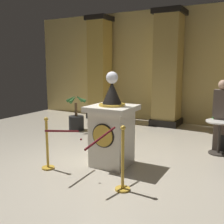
{
  "coord_description": "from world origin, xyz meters",
  "views": [
    {
      "loc": [
        2.58,
        -4.4,
        1.96
      ],
      "look_at": [
        0.15,
        0.09,
        1.06
      ],
      "focal_mm": 43.42,
      "sensor_mm": 36.0,
      "label": 1
    }
  ],
  "objects_px": {
    "stanchion_near": "(47,151)",
    "cafe_table": "(220,133)",
    "pedestal_clock": "(112,129)",
    "bystander_guest": "(221,114)",
    "stanchion_far": "(123,168)",
    "potted_palm_left": "(76,120)"
  },
  "relations": [
    {
      "from": "potted_palm_left",
      "to": "cafe_table",
      "type": "xyz_separation_m",
      "value": [
        4.09,
        -0.33,
        0.16
      ]
    },
    {
      "from": "pedestal_clock",
      "to": "potted_palm_left",
      "type": "distance_m",
      "value": 3.12
    },
    {
      "from": "pedestal_clock",
      "to": "bystander_guest",
      "type": "xyz_separation_m",
      "value": [
        1.75,
        1.91,
        0.14
      ]
    },
    {
      "from": "stanchion_near",
      "to": "potted_palm_left",
      "type": "distance_m",
      "value": 3.11
    },
    {
      "from": "potted_palm_left",
      "to": "stanchion_far",
      "type": "bearing_deg",
      "value": -44.3
    },
    {
      "from": "pedestal_clock",
      "to": "cafe_table",
      "type": "height_order",
      "value": "pedestal_clock"
    },
    {
      "from": "pedestal_clock",
      "to": "cafe_table",
      "type": "relative_size",
      "value": 2.45
    },
    {
      "from": "stanchion_far",
      "to": "bystander_guest",
      "type": "relative_size",
      "value": 0.64
    },
    {
      "from": "potted_palm_left",
      "to": "bystander_guest",
      "type": "distance_m",
      "value": 4.12
    },
    {
      "from": "stanchion_far",
      "to": "potted_palm_left",
      "type": "height_order",
      "value": "potted_palm_left"
    },
    {
      "from": "pedestal_clock",
      "to": "bystander_guest",
      "type": "bearing_deg",
      "value": 47.53
    },
    {
      "from": "stanchion_near",
      "to": "cafe_table",
      "type": "relative_size",
      "value": 1.34
    },
    {
      "from": "pedestal_clock",
      "to": "bystander_guest",
      "type": "distance_m",
      "value": 2.6
    },
    {
      "from": "potted_palm_left",
      "to": "bystander_guest",
      "type": "bearing_deg",
      "value": -1.82
    },
    {
      "from": "pedestal_clock",
      "to": "stanchion_far",
      "type": "bearing_deg",
      "value": -52.87
    },
    {
      "from": "bystander_guest",
      "to": "cafe_table",
      "type": "height_order",
      "value": "bystander_guest"
    },
    {
      "from": "potted_palm_left",
      "to": "stanchion_near",
      "type": "bearing_deg",
      "value": -64.15
    },
    {
      "from": "potted_palm_left",
      "to": "bystander_guest",
      "type": "xyz_separation_m",
      "value": [
        4.08,
        -0.13,
        0.55
      ]
    },
    {
      "from": "potted_palm_left",
      "to": "bystander_guest",
      "type": "height_order",
      "value": "bystander_guest"
    },
    {
      "from": "stanchion_near",
      "to": "stanchion_far",
      "type": "height_order",
      "value": "stanchion_far"
    },
    {
      "from": "bystander_guest",
      "to": "cafe_table",
      "type": "xyz_separation_m",
      "value": [
        0.01,
        -0.2,
        -0.38
      ]
    },
    {
      "from": "pedestal_clock",
      "to": "stanchion_far",
      "type": "xyz_separation_m",
      "value": [
        0.67,
        -0.89,
        -0.35
      ]
    }
  ]
}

